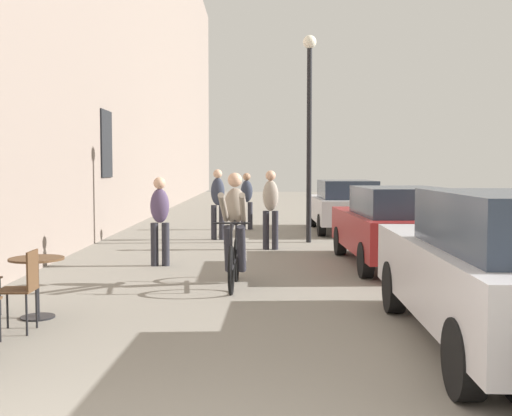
# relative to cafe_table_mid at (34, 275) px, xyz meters

# --- Properties ---
(cafe_table_mid) EXTENTS (0.64, 0.64, 0.72)m
(cafe_table_mid) POSITION_rel_cafe_table_mid_xyz_m (0.00, 0.00, 0.00)
(cafe_table_mid) COLOR black
(cafe_table_mid) RESTS_ON ground_plane
(cafe_chair_mid_toward_wall) EXTENTS (0.39, 0.39, 0.89)m
(cafe_chair_mid_toward_wall) POSITION_rel_cafe_table_mid_xyz_m (0.08, -0.64, -0.00)
(cafe_chair_mid_toward_wall) COLOR black
(cafe_chair_mid_toward_wall) RESTS_ON ground_plane
(cyclist_on_bicycle) EXTENTS (0.52, 1.76, 1.74)m
(cyclist_on_bicycle) POSITION_rel_cafe_table_mid_xyz_m (2.27, 2.07, 0.29)
(cyclist_on_bicycle) COLOR black
(cyclist_on_bicycle) RESTS_ON ground_plane
(pedestrian_near) EXTENTS (0.36, 0.26, 1.62)m
(pedestrian_near) POSITION_rel_cafe_table_mid_xyz_m (0.85, 3.97, 0.39)
(pedestrian_near) COLOR #26262D
(pedestrian_near) RESTS_ON ground_plane
(pedestrian_mid) EXTENTS (0.36, 0.26, 1.73)m
(pedestrian_mid) POSITION_rel_cafe_table_mid_xyz_m (2.92, 6.26, 0.45)
(pedestrian_mid) COLOR #26262D
(pedestrian_mid) RESTS_ON ground_plane
(pedestrian_far) EXTENTS (0.35, 0.26, 1.75)m
(pedestrian_far) POSITION_rel_cafe_table_mid_xyz_m (1.65, 8.14, 0.47)
(pedestrian_far) COLOR #26262D
(pedestrian_far) RESTS_ON ground_plane
(pedestrian_furthest) EXTENTS (0.36, 0.26, 1.64)m
(pedestrian_furthest) POSITION_rel_cafe_table_mid_xyz_m (2.33, 10.70, 0.40)
(pedestrian_furthest) COLOR #26262D
(pedestrian_furthest) RESTS_ON ground_plane
(street_lamp) EXTENTS (0.32, 0.32, 4.90)m
(street_lamp) POSITION_rel_cafe_table_mid_xyz_m (3.86, 7.58, 2.59)
(street_lamp) COLOR black
(street_lamp) RESTS_ON ground_plane
(parked_car_nearest) EXTENTS (1.98, 4.45, 1.56)m
(parked_car_nearest) POSITION_rel_cafe_table_mid_xyz_m (5.07, -1.34, 0.29)
(parked_car_nearest) COLOR #B7B7BC
(parked_car_nearest) RESTS_ON ground_plane
(parked_car_second) EXTENTS (1.79, 4.10, 1.45)m
(parked_car_second) POSITION_rel_cafe_table_mid_xyz_m (5.12, 3.93, 0.23)
(parked_car_second) COLOR maroon
(parked_car_second) RESTS_ON ground_plane
(parked_car_third) EXTENTS (1.73, 4.06, 1.44)m
(parked_car_third) POSITION_rel_cafe_table_mid_xyz_m (5.08, 10.13, 0.23)
(parked_car_third) COLOR #B7B7BC
(parked_car_third) RESTS_ON ground_plane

